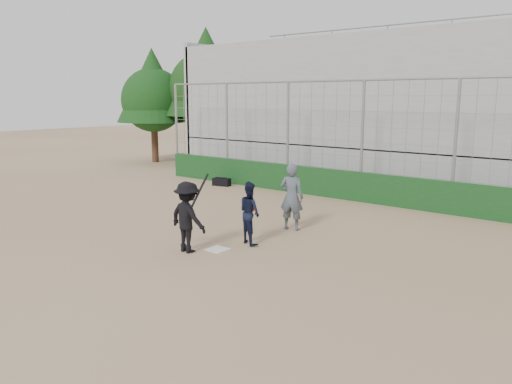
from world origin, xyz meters
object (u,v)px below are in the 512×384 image
Objects in this scene: equipment_bag at (222,182)px; batter_at_plate at (188,217)px; catcher_crouched at (250,223)px; umpire at (292,200)px.

batter_at_plate is at bearing -52.38° from equipment_bag.
catcher_crouched is 8.03m from equipment_bag.
equipment_bag is (-5.91, 5.43, -0.36)m from catcher_crouched.
equipment_bag is at bearing 127.62° from batter_at_plate.
umpire is at bearing 76.61° from batter_at_plate.
batter_at_plate reaches higher than catcher_crouched.
batter_at_plate is at bearing 62.83° from umpire.
umpire is (0.73, 3.05, -0.01)m from batter_at_plate.
catcher_crouched is 1.71m from umpire.
batter_at_plate is 8.60m from equipment_bag.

